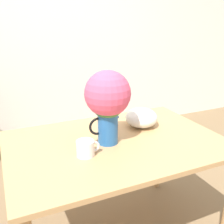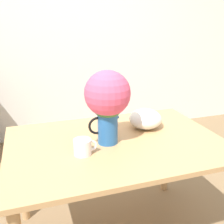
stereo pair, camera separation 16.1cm
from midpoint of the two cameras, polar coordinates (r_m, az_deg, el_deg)
The scene contains 5 objects.
wall_back at distance 3.45m, azimuth -13.88°, elevation 15.27°, with size 8.00×0.05×2.60m.
table at distance 1.74m, azimuth -1.79°, elevation -9.36°, with size 1.37×0.94×0.78m.
flower_vase at distance 1.57m, azimuth -3.90°, elevation 2.72°, with size 0.28×0.28×0.46m.
coffee_mug at distance 1.52m, azimuth -8.75°, elevation -7.87°, with size 0.14×0.10×0.09m.
white_bowl at distance 1.90m, azimuth 4.03°, elevation -1.28°, with size 0.23×0.23×0.14m.
Camera 1 is at (-0.72, -1.42, 1.52)m, focal length 42.00 mm.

